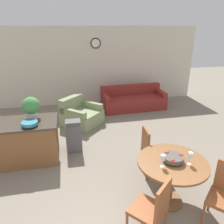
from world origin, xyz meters
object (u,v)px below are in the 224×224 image
at_px(wine_glass_left, 163,158).
at_px(wine_glass_right, 190,156).
at_px(teal_bowl, 30,123).
at_px(couch, 133,101).
at_px(dining_chair_far_side, 151,150).
at_px(trash_bin, 74,136).
at_px(armchair, 81,115).
at_px(fruit_bowl, 173,158).
at_px(kitchen_island, 25,141).
at_px(potted_plant, 31,107).
at_px(dining_chair_near_left, 153,208).
at_px(dining_table, 172,171).

xyz_separation_m(wine_glass_left, wine_glass_right, (0.42, -0.02, 0.00)).
xyz_separation_m(teal_bowl, couch, (2.98, 2.77, -0.66)).
height_order(dining_chair_far_side, wine_glass_left, wine_glass_left).
bearing_deg(dining_chair_far_side, trash_bin, -126.63).
relative_size(trash_bin, armchair, 0.57).
height_order(fruit_bowl, trash_bin, fruit_bowl).
bearing_deg(trash_bin, kitchen_island, -170.30).
relative_size(wine_glass_right, potted_plant, 0.44).
height_order(dining_chair_near_left, fruit_bowl, dining_chair_near_left).
height_order(dining_chair_near_left, kitchen_island, dining_chair_near_left).
bearing_deg(dining_table, fruit_bowl, 50.76).
xyz_separation_m(fruit_bowl, couch, (0.74, 4.32, -0.57)).
bearing_deg(dining_table, dining_chair_near_left, -132.87).
xyz_separation_m(kitchen_island, teal_bowl, (0.18, -0.22, 0.49)).
xyz_separation_m(dining_chair_far_side, wine_glass_right, (0.23, -0.89, 0.40)).
bearing_deg(potted_plant, teal_bowl, -90.63).
relative_size(fruit_bowl, wine_glass_left, 1.60).
height_order(dining_chair_near_left, trash_bin, dining_chair_near_left).
bearing_deg(armchair, dining_table, -117.43).
relative_size(dining_chair_far_side, armchair, 0.73).
height_order(kitchen_island, armchair, kitchen_island).
distance_m(wine_glass_left, wine_glass_right, 0.42).
distance_m(dining_table, dining_chair_near_left, 0.78).
relative_size(dining_chair_near_left, couch, 0.44).
xyz_separation_m(fruit_bowl, armchair, (-1.14, 3.37, -0.57)).
bearing_deg(trash_bin, wine_glass_right, -51.82).
xyz_separation_m(wine_glass_right, potted_plant, (-2.44, 2.08, 0.20)).
xyz_separation_m(dining_chair_near_left, fruit_bowl, (0.53, 0.57, 0.31)).
xyz_separation_m(dining_table, kitchen_island, (-2.42, 1.77, -0.16)).
relative_size(wine_glass_left, potted_plant, 0.44).
bearing_deg(couch, trash_bin, -134.26).
bearing_deg(trash_bin, dining_chair_near_left, -70.48).
bearing_deg(dining_chair_far_side, dining_table, 5.63).
bearing_deg(dining_chair_near_left, wine_glass_left, 15.27).
relative_size(dining_chair_far_side, kitchen_island, 0.69).
bearing_deg(armchair, dining_chair_near_left, -127.26).
height_order(wine_glass_left, teal_bowl, wine_glass_left).
distance_m(dining_chair_far_side, wine_glass_left, 0.97).
xyz_separation_m(potted_plant, armchair, (1.10, 1.40, -0.85)).
height_order(kitchen_island, couch, kitchen_island).
bearing_deg(dining_table, wine_glass_right, -30.07).
height_order(wine_glass_left, armchair, wine_glass_left).
height_order(kitchen_island, trash_bin, kitchen_island).
height_order(wine_glass_left, couch, wine_glass_left).
relative_size(dining_chair_far_side, teal_bowl, 3.07).
bearing_deg(dining_chair_near_left, armchair, 57.37).
distance_m(dining_chair_near_left, fruit_bowl, 0.84).
bearing_deg(wine_glass_left, trash_bin, 120.52).
relative_size(fruit_bowl, trash_bin, 0.43).
height_order(wine_glass_right, couch, wine_glass_right).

